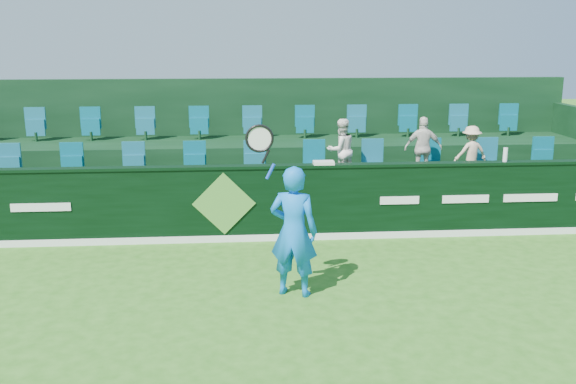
{
  "coord_description": "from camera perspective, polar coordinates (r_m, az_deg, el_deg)",
  "views": [
    {
      "loc": [
        0.26,
        -6.93,
        3.48
      ],
      "look_at": [
        1.03,
        2.8,
        1.15
      ],
      "focal_mm": 40.0,
      "sensor_mm": 36.0,
      "label": 1
    }
  ],
  "objects": [
    {
      "name": "stand_tier_back",
      "position": [
        14.21,
        -5.48,
        1.89
      ],
      "size": [
        16.0,
        1.8,
        1.3
      ],
      "primitive_type": "cube",
      "color": "black",
      "rests_on": "ground"
    },
    {
      "name": "stand_tier_front",
      "position": [
        12.42,
        -5.58,
        -0.99
      ],
      "size": [
        16.0,
        2.0,
        0.8
      ],
      "primitive_type": "cube",
      "color": "black",
      "rests_on": "ground"
    },
    {
      "name": "tennis_player",
      "position": [
        8.79,
        0.47,
        -3.43
      ],
      "size": [
        1.1,
        0.64,
        2.47
      ],
      "color": "blue",
      "rests_on": "ground"
    },
    {
      "name": "spectator_left",
      "position": [
        12.38,
        4.74,
        3.74
      ],
      "size": [
        0.71,
        0.63,
        1.21
      ],
      "primitive_type": "imported",
      "rotation": [
        0.0,
        0.0,
        3.5
      ],
      "color": "white",
      "rests_on": "stand_tier_front"
    },
    {
      "name": "ground",
      "position": [
        7.76,
        -6.13,
        -13.32
      ],
      "size": [
        60.0,
        60.0,
        0.0
      ],
      "primitive_type": "plane",
      "color": "#296317",
      "rests_on": "ground"
    },
    {
      "name": "spectator_middle",
      "position": [
        12.74,
        11.93,
        3.82
      ],
      "size": [
        0.75,
        0.39,
        1.23
      ],
      "primitive_type": "imported",
      "rotation": [
        0.0,
        0.0,
        3.01
      ],
      "color": "silver",
      "rests_on": "stand_tier_front"
    },
    {
      "name": "towel",
      "position": [
        11.23,
        3.19,
        2.62
      ],
      "size": [
        0.36,
        0.23,
        0.05
      ],
      "primitive_type": "cube",
      "color": "silver",
      "rests_on": "sponsor_hoarding"
    },
    {
      "name": "seat_row_front",
      "position": [
        12.66,
        -5.62,
        2.53
      ],
      "size": [
        13.5,
        0.5,
        0.6
      ],
      "primitive_type": "cube",
      "color": "#155E74",
      "rests_on": "stand_tier_front"
    },
    {
      "name": "drinks_bottle",
      "position": [
        12.08,
        18.75,
        3.17
      ],
      "size": [
        0.08,
        0.08,
        0.25
      ],
      "primitive_type": "cylinder",
      "color": "white",
      "rests_on": "sponsor_hoarding"
    },
    {
      "name": "spectator_right",
      "position": [
        13.05,
        15.94,
        3.4
      ],
      "size": [
        0.73,
        0.49,
        1.04
      ],
      "primitive_type": "imported",
      "rotation": [
        0.0,
        0.0,
        3.3
      ],
      "color": "#D0B592",
      "rests_on": "stand_tier_front"
    },
    {
      "name": "sponsor_hoarding",
      "position": [
        11.28,
        -5.69,
        -1.03
      ],
      "size": [
        16.0,
        0.25,
        1.35
      ],
      "color": "black",
      "rests_on": "ground"
    },
    {
      "name": "seat_row_back",
      "position": [
        14.35,
        -5.55,
        5.85
      ],
      "size": [
        13.5,
        0.5,
        0.6
      ],
      "primitive_type": "cube",
      "color": "#155E74",
      "rests_on": "stand_tier_back"
    },
    {
      "name": "stand_rear",
      "position": [
        14.55,
        -5.5,
        4.43
      ],
      "size": [
        16.0,
        4.1,
        2.6
      ],
      "color": "black",
      "rests_on": "ground"
    }
  ]
}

